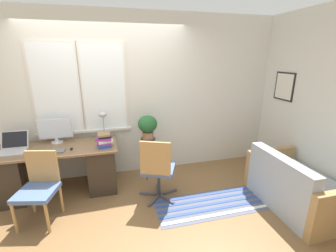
% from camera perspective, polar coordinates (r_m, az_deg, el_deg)
% --- Properties ---
extents(ground_plane, '(14.00, 14.00, 0.00)m').
position_cam_1_polar(ground_plane, '(3.61, -12.75, -16.99)').
color(ground_plane, brown).
extents(wall_back_with_window, '(9.00, 0.12, 2.70)m').
position_cam_1_polar(wall_back_with_window, '(3.84, -14.82, 6.90)').
color(wall_back_with_window, silver).
rests_on(wall_back_with_window, ground_plane).
extents(wall_right_with_picture, '(0.08, 9.00, 2.70)m').
position_cam_1_polar(wall_right_with_picture, '(4.24, 29.54, 6.11)').
color(wall_right_with_picture, silver).
rests_on(wall_right_with_picture, ground_plane).
extents(desk, '(1.72, 0.70, 0.73)m').
position_cam_1_polar(desk, '(3.82, -25.78, -9.75)').
color(desk, brown).
rests_on(desk, ground_plane).
extents(laptop, '(0.35, 0.38, 0.25)m').
position_cam_1_polar(laptop, '(3.84, -34.72, -4.53)').
color(laptop, '#B7B7BC').
rests_on(laptop, desk).
extents(monitor, '(0.48, 0.17, 0.38)m').
position_cam_1_polar(monitor, '(3.82, -26.70, -1.00)').
color(monitor, silver).
rests_on(monitor, desk).
extents(keyboard, '(0.41, 0.14, 0.02)m').
position_cam_1_polar(keyboard, '(3.55, -28.00, -5.81)').
color(keyboard, slate).
rests_on(keyboard, desk).
extents(mouse, '(0.04, 0.06, 0.03)m').
position_cam_1_polar(mouse, '(3.51, -23.32, -5.29)').
color(mouse, black).
rests_on(mouse, desk).
extents(desk_lamp, '(0.15, 0.15, 0.44)m').
position_cam_1_polar(desk_lamp, '(3.71, -16.16, 1.71)').
color(desk_lamp, '#ADADB2').
rests_on(desk_lamp, desk).
extents(book_stack, '(0.25, 0.19, 0.21)m').
position_cam_1_polar(book_stack, '(3.42, -15.84, -3.49)').
color(book_stack, '#2851B2').
rests_on(book_stack, desk).
extents(desk_chair_wooden, '(0.52, 0.53, 0.88)m').
position_cam_1_polar(desk_chair_wooden, '(3.30, -29.99, -13.09)').
color(desk_chair_wooden, '#B2844C').
rests_on(desk_chair_wooden, ground_plane).
extents(office_chair_swivel, '(0.58, 0.61, 0.96)m').
position_cam_1_polar(office_chair_swivel, '(3.22, -2.62, -10.62)').
color(office_chair_swivel, '#47474C').
rests_on(office_chair_swivel, ground_plane).
extents(couch_loveseat, '(0.83, 1.29, 0.77)m').
position_cam_1_polar(couch_loveseat, '(3.66, 29.64, -13.58)').
color(couch_loveseat, '#9EA8B2').
rests_on(couch_loveseat, ground_plane).
extents(plant_stand, '(0.25, 0.25, 0.72)m').
position_cam_1_polar(plant_stand, '(3.75, -5.06, -4.57)').
color(plant_stand, '#333338').
rests_on(plant_stand, ground_plane).
extents(potted_plant, '(0.31, 0.31, 0.38)m').
position_cam_1_polar(potted_plant, '(3.64, -5.20, 0.18)').
color(potted_plant, '#9E6B4C').
rests_on(potted_plant, plant_stand).
extents(floor_rug_striped, '(1.56, 0.63, 0.01)m').
position_cam_1_polar(floor_rug_striped, '(3.42, 10.70, -18.93)').
color(floor_rug_striped, '#565B6B').
rests_on(floor_rug_striped, ground_plane).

